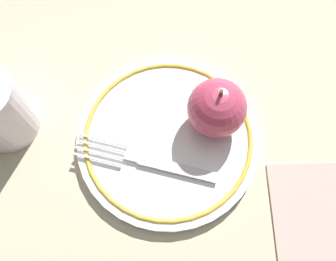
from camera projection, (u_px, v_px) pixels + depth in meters
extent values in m
plane|color=#BBB293|center=(155.00, 141.00, 0.45)|extent=(2.00, 2.00, 0.00)
cylinder|color=white|center=(168.00, 139.00, 0.45)|extent=(0.22, 0.22, 0.01)
torus|color=gold|center=(168.00, 137.00, 0.44)|extent=(0.20, 0.20, 0.01)
sphere|color=#BE3E5C|center=(217.00, 108.00, 0.42)|extent=(0.07, 0.07, 0.07)
cylinder|color=brown|center=(221.00, 93.00, 0.38)|extent=(0.00, 0.00, 0.01)
cube|color=silver|center=(178.00, 169.00, 0.42)|extent=(0.09, 0.02, 0.00)
cube|color=silver|center=(132.00, 157.00, 0.43)|extent=(0.02, 0.01, 0.00)
cube|color=silver|center=(104.00, 140.00, 0.44)|extent=(0.06, 0.01, 0.00)
cube|color=silver|center=(102.00, 147.00, 0.43)|extent=(0.06, 0.01, 0.00)
cube|color=silver|center=(99.00, 153.00, 0.43)|extent=(0.06, 0.01, 0.00)
cube|color=silver|center=(97.00, 159.00, 0.43)|extent=(0.06, 0.01, 0.00)
cube|color=#C8A195|center=(329.00, 214.00, 0.42)|extent=(0.16, 0.15, 0.01)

